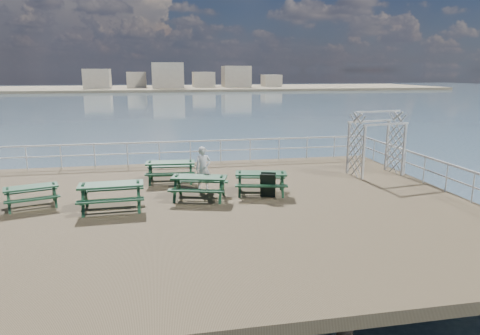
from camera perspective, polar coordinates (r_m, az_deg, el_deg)
name	(u,v)px	position (r m, az deg, el deg)	size (l,w,h in m)	color
ground	(206,210)	(14.30, -4.49, -5.66)	(18.00, 14.00, 0.30)	brown
sea_backdrop	(199,85)	(148.30, -5.47, 10.90)	(300.00, 300.00, 9.20)	#38515E
railing	(197,164)	(16.49, -5.79, 0.51)	(17.77, 13.76, 1.10)	silver
picnic_table_a	(31,192)	(15.52, -26.04, -2.94)	(1.94, 1.73, 0.79)	#163E26
picnic_table_b	(170,167)	(17.28, -9.25, 0.03)	(2.02, 1.67, 0.93)	#163E26
picnic_table_c	(261,178)	(15.44, 2.81, -1.45)	(2.10, 1.83, 0.89)	#163E26
picnic_table_d	(111,191)	(14.25, -16.77, -2.99)	(2.07, 1.70, 0.98)	#163E26
picnic_table_e	(199,183)	(14.85, -5.46, -2.02)	(2.22, 1.96, 0.91)	#163E26
trellis_arbor	(376,147)	(19.08, 17.68, 2.68)	(2.35, 1.50, 2.73)	silver
sandwich_board	(268,185)	(15.09, 3.74, -2.37)	(0.63, 0.55, 0.87)	black
person	(203,169)	(15.90, -4.92, -0.15)	(0.60, 0.39, 1.64)	silver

